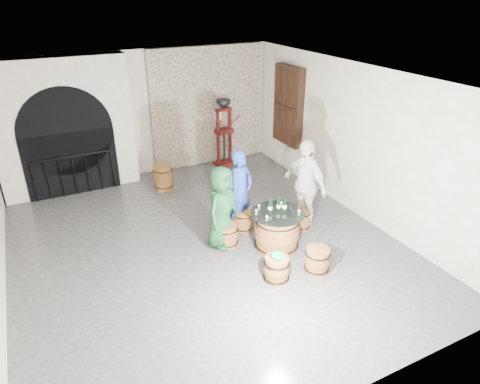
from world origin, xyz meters
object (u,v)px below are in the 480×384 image
barrel_stool_left (227,235)px  person_white (305,185)px  barrel_stool_far (243,220)px  side_barrel (163,177)px  wine_bottle_center (284,205)px  wine_bottle_right (279,205)px  barrel_table (277,231)px  barrel_stool_near_right (317,260)px  person_green (222,207)px  person_blue (241,191)px  wine_bottle_left (270,206)px  corking_press (224,128)px  barrel_stool_right (300,218)px  barrel_stool_near_left (277,269)px

barrel_stool_left → person_white: bearing=-1.4°
barrel_stool_far → side_barrel: 2.78m
wine_bottle_center → barrel_stool_far: bearing=111.8°
person_white → wine_bottle_right: size_ratio=5.85×
barrel_table → barrel_stool_near_right: bearing=-73.5°
person_green → person_blue: (0.61, 0.40, 0.04)m
person_white → side_barrel: 3.74m
barrel_table → wine_bottle_left: (-0.12, 0.07, 0.53)m
person_white → person_blue: bearing=-122.4°
person_blue → wine_bottle_center: 1.08m
barrel_stool_near_right → wine_bottle_left: bearing=111.6°
corking_press → person_green: bearing=-123.6°
barrel_stool_right → person_green: 1.82m
barrel_stool_near_right → person_green: person_green is taller
corking_press → barrel_stool_far: bearing=-116.8°
wine_bottle_left → wine_bottle_center: size_ratio=1.00×
barrel_stool_left → person_green: bearing=145.2°
person_white → side_barrel: size_ratio=3.00×
barrel_stool_left → wine_bottle_center: (0.93, -0.55, 0.69)m
person_blue → side_barrel: size_ratio=2.72×
person_green → wine_bottle_right: size_ratio=5.03×
person_white → wine_bottle_right: bearing=-72.9°
barrel_stool_near_right → wine_bottle_center: size_ratio=1.39×
person_blue → person_white: person_white is taller
barrel_stool_far → barrel_stool_right: same height
side_barrel → wine_bottle_center: bearing=-70.8°
wine_bottle_center → person_blue: bearing=111.3°
barrel_stool_far → wine_bottle_center: wine_bottle_center is taller
barrel_table → person_white: size_ratio=0.54×
barrel_stool_far → barrel_stool_left: bearing=-145.3°
barrel_table → wine_bottle_left: size_ratio=3.13×
barrel_table → person_blue: person_blue is taller
person_white → barrel_stool_near_right: bearing=-34.5°
person_blue → side_barrel: bearing=79.7°
barrel_stool_far → person_blue: size_ratio=0.26×
barrel_stool_far → barrel_table: bearing=-75.9°
barrel_stool_right → barrel_stool_near_left: (-1.35, -1.29, 0.00)m
person_blue → corking_press: bearing=42.0°
person_white → wine_bottle_left: person_white is taller
wine_bottle_right → barrel_stool_far: bearing=108.4°
side_barrel → corking_press: corking_press is taller
barrel_stool_left → barrel_stool_near_left: same height
barrel_table → barrel_stool_left: size_ratio=2.26×
barrel_stool_near_right → corking_press: bearing=83.1°
barrel_table → person_blue: size_ratio=0.59×
wine_bottle_center → wine_bottle_right: size_ratio=1.00×
wine_bottle_left → barrel_table: bearing=-31.6°
barrel_stool_near_left → side_barrel: bearing=97.9°
barrel_stool_right → wine_bottle_center: (-0.71, -0.46, 0.69)m
barrel_stool_left → barrel_stool_near_right: same height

